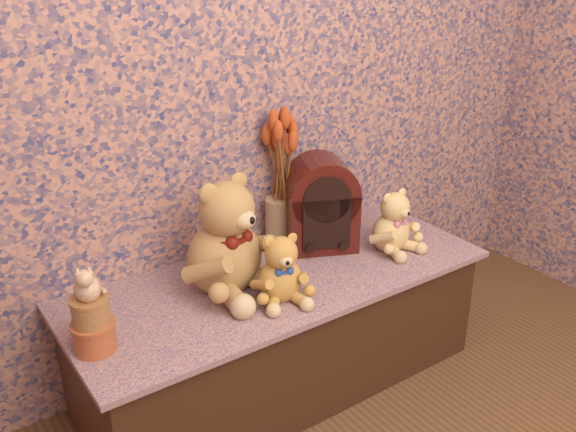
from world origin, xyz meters
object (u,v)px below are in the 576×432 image
teddy_large (224,230)px  biscuit_tin_lower (94,337)px  ceramic_vase (280,221)px  cat_figurine (86,280)px  teddy_medium (280,264)px  teddy_small (392,218)px  cathedral_radio (321,203)px

teddy_large → biscuit_tin_lower: size_ratio=3.54×
ceramic_vase → cat_figurine: (-0.80, -0.27, 0.13)m
teddy_medium → ceramic_vase: size_ratio=1.35×
cat_figurine → teddy_small: bearing=21.3°
cat_figurine → cathedral_radio: bearing=31.4°
teddy_medium → biscuit_tin_lower: 0.59m
teddy_large → ceramic_vase: size_ratio=2.31×
teddy_medium → teddy_small: size_ratio=0.97×
cathedral_radio → cat_figurine: size_ratio=3.05×
ceramic_vase → biscuit_tin_lower: size_ratio=1.53×
teddy_large → ceramic_vase: teddy_large is taller
teddy_medium → cathedral_radio: bearing=49.7°
teddy_medium → ceramic_vase: teddy_medium is taller
teddy_small → ceramic_vase: 0.41m
teddy_medium → cathedral_radio: 0.40m
cathedral_radio → biscuit_tin_lower: size_ratio=3.00×
teddy_large → cat_figurine: (-0.47, -0.10, 0.02)m
ceramic_vase → biscuit_tin_lower: bearing=-161.7°
teddy_small → cathedral_radio: cathedral_radio is taller
ceramic_vase → teddy_small: bearing=-41.1°
biscuit_tin_lower → cat_figurine: bearing=0.0°
teddy_large → cathedral_radio: bearing=-7.3°
teddy_medium → cathedral_radio: size_ratio=0.69×
teddy_medium → cat_figurine: cat_figurine is taller
teddy_large → teddy_medium: size_ratio=1.72×
teddy_small → cathedral_radio: (-0.20, 0.16, 0.05)m
cathedral_radio → cat_figurine: bearing=-145.9°
teddy_medium → cathedral_radio: cathedral_radio is taller
teddy_large → ceramic_vase: bearing=11.9°
teddy_medium → biscuit_tin_lower: (-0.58, 0.06, -0.08)m
teddy_large → cat_figurine: size_ratio=3.60×
teddy_small → biscuit_tin_lower: (-1.11, 0.01, -0.08)m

